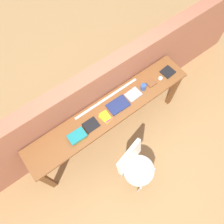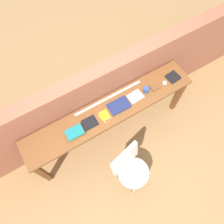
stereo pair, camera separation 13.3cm
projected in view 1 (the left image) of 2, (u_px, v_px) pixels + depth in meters
ground_plane at (121, 146)px, 3.62m from camera, size 40.00×40.00×0.00m
brick_wall_back at (96, 100)px, 3.23m from camera, size 6.00×0.20×1.35m
sideboard at (110, 114)px, 3.06m from camera, size 2.50×0.44×0.88m
chair_white_moulded at (136, 166)px, 2.96m from camera, size 0.53×0.54×0.89m
book_stack_leftmost at (77, 136)px, 2.74m from camera, size 0.23×0.16×0.05m
magazine_cycling at (91, 125)px, 2.83m from camera, size 0.19×0.17×0.01m
pamphlet_pile_colourful at (106, 117)px, 2.88m from camera, size 0.14×0.18×0.01m
book_open_centre at (118, 105)px, 2.95m from camera, size 0.29×0.20×0.02m
book_grey_hardcover at (133, 95)px, 3.02m from camera, size 0.22×0.17×0.02m
mug at (143, 87)px, 3.04m from camera, size 0.11×0.08×0.09m
leather_journal_brown at (152, 83)px, 3.10m from camera, size 0.13×0.10×0.02m
sports_ball_small at (160, 78)px, 3.11m from camera, size 0.06×0.06×0.06m
book_repair_rightmost at (168, 72)px, 3.19m from camera, size 0.19×0.18×0.02m
ruler_metal_back_edge at (107, 98)px, 3.01m from camera, size 1.04×0.03×0.00m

